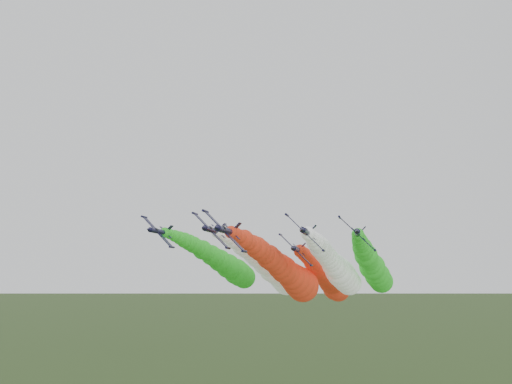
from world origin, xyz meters
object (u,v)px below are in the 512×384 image
at_px(jet_outer_right, 373,267).
at_px(jet_trail, 327,278).
at_px(jet_lead, 288,273).
at_px(jet_inner_right, 337,269).
at_px(jet_outer_left, 225,265).
at_px(jet_inner_left, 271,268).

xyz_separation_m(jet_outer_right, jet_trail, (-12.29, 8.65, -2.91)).
relative_size(jet_lead, jet_inner_right, 1.01).
relative_size(jet_inner_right, jet_outer_left, 1.00).
distance_m(jet_inner_left, jet_trail, 20.60).
relative_size(jet_lead, jet_trail, 1.01).
relative_size(jet_inner_right, jet_outer_right, 1.00).
xyz_separation_m(jet_outer_left, jet_trail, (27.40, 6.85, -3.68)).
bearing_deg(jet_inner_left, jet_lead, -61.21).
bearing_deg(jet_outer_right, jet_lead, -136.74).
height_order(jet_outer_left, jet_trail, jet_outer_left).
height_order(jet_inner_left, jet_inner_right, jet_inner_left).
distance_m(jet_inner_left, jet_outer_left, 17.23).
bearing_deg(jet_inner_right, jet_outer_left, 163.64).
bearing_deg(jet_outer_right, jet_trail, 144.87).
distance_m(jet_inner_right, jet_trail, 16.62).
bearing_deg(jet_inner_left, jet_trail, 51.23).
bearing_deg(jet_inner_right, jet_outer_right, 40.83).
height_order(jet_lead, jet_outer_right, jet_outer_right).
height_order(jet_inner_right, jet_outer_right, jet_outer_right).
xyz_separation_m(jet_inner_left, jet_outer_right, (25.08, 7.28, 0.22)).
height_order(jet_lead, jet_outer_left, jet_outer_left).
relative_size(jet_outer_right, jet_trail, 0.99).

